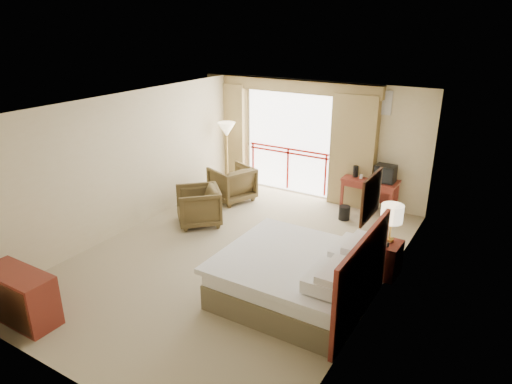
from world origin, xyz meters
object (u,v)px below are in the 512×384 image
Objects in this scene: table_lamp at (392,214)px; armchair_near at (199,223)px; floor_lamp at (227,132)px; dresser at (20,297)px; nightstand at (386,259)px; side_table at (209,193)px; bed at (298,276)px; wastebasket at (344,213)px; armchair_far at (232,200)px; desk at (371,186)px; tv at (385,174)px.

armchair_near is (-3.88, -0.03, -1.08)m from table_lamp.
dresser is at bearing -84.60° from floor_lamp.
nightstand is at bearing 44.92° from armchair_near.
nightstand is at bearing -90.00° from table_lamp.
bed is at bearing -33.40° from side_table.
wastebasket is (-1.39, 1.77, -0.15)m from nightstand.
armchair_near is at bearing -178.38° from nightstand.
dresser is at bearing -87.20° from side_table.
nightstand is 4.30m from armchair_far.
armchair_far is 1.47m from armchair_near.
wastebasket is at bearing 117.82° from armchair_far.
bed is 3.42× the size of table_lamp.
floor_lamp reaches higher than desk.
table_lamp is 1.30× the size of side_table.
floor_lamp reaches higher than bed.
nightstand is at bearing -11.15° from side_table.
bed is at bearing -90.77° from desk.
armchair_far is (-3.25, -0.93, -0.94)m from tv.
wastebasket is 2.66m from armchair_far.
tv is at bearing 24.56° from side_table.
tv is 3.51m from armchair_far.
desk is at bearing 86.38° from armchair_near.
dresser is at bearing -46.60° from armchair_near.
desk reaches higher than wastebasket.
armchair_near reaches higher than wastebasket.
table_lamp reaches higher than armchair_near.
armchair_far is at bearing 160.49° from table_lamp.
wastebasket is 3.43m from floor_lamp.
floor_lamp is at bearing -116.50° from armchair_far.
side_table is (-2.84, -0.94, 0.18)m from wastebasket.
armchair_near is at bearing -71.61° from floor_lamp.
tv reaches higher than bed.
side_table is (-3.45, -1.57, -0.61)m from tv.
nightstand is 2.61m from tv.
desk reaches higher than armchair_near.
nightstand is 5.13m from floor_lamp.
armchair_far is at bearing -164.42° from desk.
tv is 0.46× the size of armchair_far.
nightstand is at bearing -69.21° from desk.
bed reaches higher than desk.
floor_lamp is (-3.77, -0.35, 0.49)m from tv.
side_table is (-4.23, 0.83, 0.03)m from nightstand.
armchair_far is (-4.03, 1.43, -1.08)m from table_lamp.
desk is 3.92× the size of wastebasket.
tv is 3.82m from floor_lamp.
table_lamp reaches higher than side_table.
side_table is at bearing 170.78° from nightstand.
nightstand is 2.71m from desk.
floor_lamp is at bearing -176.25° from desk.
armchair_near is 2.58m from floor_lamp.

